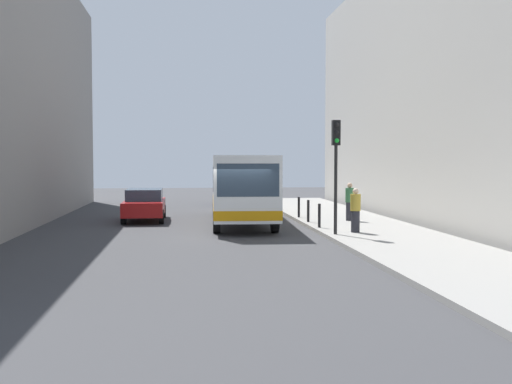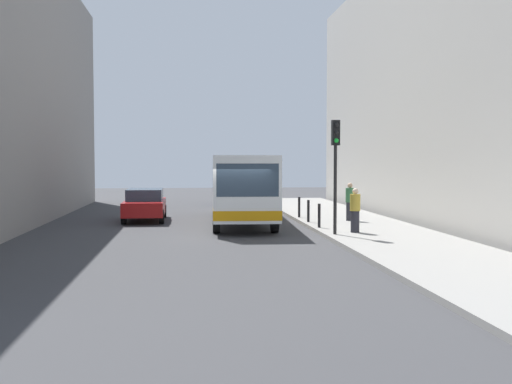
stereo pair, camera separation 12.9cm
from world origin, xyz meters
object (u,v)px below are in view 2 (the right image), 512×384
object	(u,v)px
pedestrian_near_signal	(355,210)
pedestrian_mid_sidewalk	(350,202)
bollard_mid	(308,211)
car_beside_bus	(145,204)
traffic_light	(336,155)
bus	(241,184)
bollard_far	(299,207)
bollard_near	(319,216)
car_behind_bus	(236,192)

from	to	relation	value
pedestrian_near_signal	pedestrian_mid_sidewalk	world-z (taller)	pedestrian_mid_sidewalk
bollard_mid	pedestrian_mid_sidewalk	bearing A→B (deg)	11.07
car_beside_bus	traffic_light	size ratio (longest dim) A/B	1.07
bus	bollard_far	xyz separation A→B (m)	(2.77, 0.67, -1.10)
traffic_light	pedestrian_mid_sidewalk	distance (m)	5.58
bollard_mid	pedestrian_mid_sidewalk	world-z (taller)	pedestrian_mid_sidewalk
bollard_near	bollard_mid	distance (m)	2.23
pedestrian_near_signal	pedestrian_mid_sidewalk	size ratio (longest dim) A/B	0.98
bus	pedestrian_near_signal	bearing A→B (deg)	126.58
car_behind_bus	traffic_light	xyz separation A→B (m)	(2.28, -17.17, 2.22)
bollard_near	traffic_light	bearing A→B (deg)	-87.47
car_beside_bus	pedestrian_mid_sidewalk	xyz separation A→B (m)	(9.09, -2.48, 0.20)
car_beside_bus	traffic_light	distance (m)	10.57
car_behind_bus	bollard_mid	size ratio (longest dim) A/B	4.71
bus	pedestrian_mid_sidewalk	size ratio (longest dim) A/B	6.67
car_beside_bus	traffic_light	xyz separation A→B (m)	(7.26, -7.35, 2.22)
car_beside_bus	bus	bearing A→B (deg)	163.32
pedestrian_near_signal	bollard_far	bearing A→B (deg)	-109.39
bus	car_behind_bus	bearing A→B (deg)	-90.56
car_beside_bus	bollard_far	distance (m)	7.19
bollard_far	pedestrian_mid_sidewalk	world-z (taller)	pedestrian_mid_sidewalk
traffic_light	pedestrian_near_signal	bearing A→B (deg)	30.19
bollard_near	pedestrian_near_signal	xyz separation A→B (m)	(0.98, -1.75, 0.34)
car_beside_bus	bollard_mid	distance (m)	7.71
bus	car_behind_bus	size ratio (longest dim) A/B	2.49
bus	car_behind_bus	xyz separation A→B (m)	(0.60, 11.12, -0.94)
bollard_far	car_beside_bus	bearing A→B (deg)	174.98
bollard_near	car_behind_bus	bearing A→B (deg)	98.31
bollard_far	pedestrian_mid_sidewalk	bearing A→B (deg)	-43.84
pedestrian_near_signal	bollard_near	bearing A→B (deg)	-89.17
pedestrian_near_signal	pedestrian_mid_sidewalk	bearing A→B (deg)	-130.67
bollard_near	bus	bearing A→B (deg)	126.16
bollard_near	pedestrian_mid_sidewalk	bearing A→B (deg)	53.50
bus	bollard_mid	bearing A→B (deg)	153.09
car_behind_bus	bollard_mid	world-z (taller)	car_behind_bus
traffic_light	pedestrian_near_signal	xyz separation A→B (m)	(0.88, 0.51, -2.04)
car_behind_bus	bollard_far	xyz separation A→B (m)	(2.18, -10.45, -0.16)
bus	car_beside_bus	bearing A→B (deg)	-13.96
car_beside_bus	bollard_near	xyz separation A→B (m)	(7.16, -5.09, -0.16)
car_behind_bus	pedestrian_mid_sidewalk	distance (m)	12.97
pedestrian_near_signal	traffic_light	bearing A→B (deg)	1.87
car_beside_bus	car_behind_bus	size ratio (longest dim) A/B	0.99
bus	traffic_light	bearing A→B (deg)	117.90
pedestrian_mid_sidewalk	pedestrian_near_signal	bearing A→B (deg)	146.61
bollard_mid	pedestrian_mid_sidewalk	xyz separation A→B (m)	(1.93, 0.38, 0.36)
pedestrian_near_signal	pedestrian_mid_sidewalk	distance (m)	4.46
car_beside_bus	pedestrian_near_signal	bearing A→B (deg)	139.72
bus	bollard_near	distance (m)	4.83
car_beside_bus	pedestrian_near_signal	xyz separation A→B (m)	(8.13, -6.84, 0.18)
traffic_light	pedestrian_mid_sidewalk	xyz separation A→B (m)	(1.83, 4.87, -2.02)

